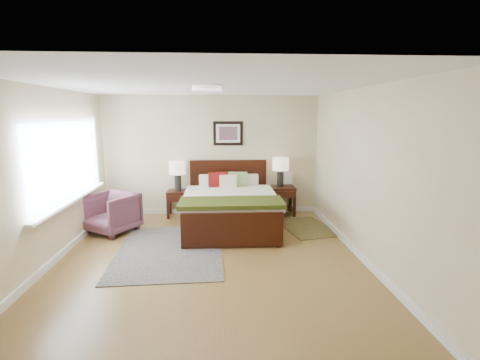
{
  "coord_description": "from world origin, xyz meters",
  "views": [
    {
      "loc": [
        0.15,
        -4.86,
        2.11
      ],
      "look_at": [
        0.49,
        0.74,
        1.05
      ],
      "focal_mm": 26.0,
      "sensor_mm": 36.0,
      "label": 1
    }
  ],
  "objects": [
    {
      "name": "wall_art",
      "position": [
        0.35,
        2.47,
        1.72
      ],
      "size": [
        0.62,
        0.05,
        0.5
      ],
      "color": "black",
      "rests_on": "back_wall"
    },
    {
      "name": "left_wall",
      "position": [
        -2.25,
        0.0,
        1.25
      ],
      "size": [
        0.04,
        5.0,
        2.5
      ],
      "primitive_type": "cube",
      "color": "beige",
      "rests_on": "ground"
    },
    {
      "name": "ceil_fixture",
      "position": [
        0.0,
        0.0,
        2.47
      ],
      "size": [
        0.44,
        0.44,
        0.08
      ],
      "color": "white",
      "rests_on": "ceiling"
    },
    {
      "name": "nightstand_left",
      "position": [
        -0.7,
        2.25,
        0.43
      ],
      "size": [
        0.46,
        0.41,
        0.55
      ],
      "color": "black",
      "rests_on": "ground"
    },
    {
      "name": "floor",
      "position": [
        0.0,
        0.0,
        0.0
      ],
      "size": [
        5.0,
        5.0,
        0.0
      ],
      "primitive_type": "plane",
      "color": "olive",
      "rests_on": "ground"
    },
    {
      "name": "armchair",
      "position": [
        -1.8,
        1.33,
        0.36
      ],
      "size": [
        1.07,
        1.08,
        0.72
      ],
      "primitive_type": "imported",
      "rotation": [
        0.0,
        0.0,
        -0.56
      ],
      "color": "brown",
      "rests_on": "ground"
    },
    {
      "name": "lamp_right",
      "position": [
        1.44,
        2.27,
        1.04
      ],
      "size": [
        0.34,
        0.34,
        0.61
      ],
      "color": "black",
      "rests_on": "nightstand_right"
    },
    {
      "name": "right_wall",
      "position": [
        2.25,
        0.0,
        1.25
      ],
      "size": [
        0.04,
        5.0,
        2.5
      ],
      "primitive_type": "cube",
      "color": "beige",
      "rests_on": "ground"
    },
    {
      "name": "rug_persian",
      "position": [
        -0.64,
        0.38,
        0.01
      ],
      "size": [
        1.68,
        2.32,
        0.01
      ],
      "primitive_type": "cube",
      "rotation": [
        0.0,
        0.0,
        0.03
      ],
      "color": "#0C1040",
      "rests_on": "ground"
    },
    {
      "name": "lamp_left",
      "position": [
        -0.7,
        2.27,
        0.98
      ],
      "size": [
        0.34,
        0.34,
        0.61
      ],
      "color": "black",
      "rests_on": "nightstand_left"
    },
    {
      "name": "bed",
      "position": [
        0.35,
        1.46,
        0.53
      ],
      "size": [
        1.75,
        2.11,
        1.14
      ],
      "color": "black",
      "rests_on": "ground"
    },
    {
      "name": "rug_navy",
      "position": [
        1.8,
        1.35,
        0.01
      ],
      "size": [
        1.05,
        1.37,
        0.01
      ],
      "primitive_type": "cube",
      "rotation": [
        0.0,
        0.0,
        0.2
      ],
      "color": "black",
      "rests_on": "ground"
    },
    {
      "name": "nightstand_right",
      "position": [
        1.44,
        2.26,
        0.37
      ],
      "size": [
        0.61,
        0.46,
        0.61
      ],
      "color": "black",
      "rests_on": "ground"
    },
    {
      "name": "back_wall",
      "position": [
        0.0,
        2.5,
        1.25
      ],
      "size": [
        4.5,
        0.04,
        2.5
      ],
      "primitive_type": "cube",
      "color": "beige",
      "rests_on": "ground"
    },
    {
      "name": "window",
      "position": [
        -2.2,
        0.7,
        1.38
      ],
      "size": [
        0.11,
        2.72,
        1.32
      ],
      "color": "silver",
      "rests_on": "left_wall"
    },
    {
      "name": "ceiling",
      "position": [
        0.0,
        0.0,
        2.5
      ],
      "size": [
        4.5,
        5.0,
        0.02
      ],
      "primitive_type": "cube",
      "color": "white",
      "rests_on": "back_wall"
    },
    {
      "name": "front_wall",
      "position": [
        0.0,
        -2.5,
        1.25
      ],
      "size": [
        4.5,
        0.04,
        2.5
      ],
      "primitive_type": "cube",
      "color": "beige",
      "rests_on": "ground"
    }
  ]
}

